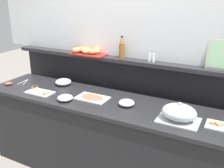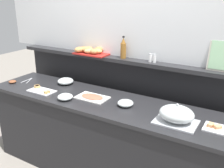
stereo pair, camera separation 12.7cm
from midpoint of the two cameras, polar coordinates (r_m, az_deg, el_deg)
The scene contains 18 objects.
ground_plane at distance 3.41m, azimuth 2.79°, elevation -13.90°, with size 12.00×12.00×0.00m, color gray.
buffet_counter at distance 2.73m, azimuth -2.57°, elevation -12.30°, with size 2.68×0.63×0.88m.
back_ledge_unit at distance 3.02m, azimuth 2.10°, elevation -4.72°, with size 2.88×0.22×1.22m.
sandwich_platter_front at distance 2.20m, azimuth 22.06°, elevation -8.70°, with size 0.29×0.17×0.04m.
sandwich_platter_rear at distance 2.85m, azimuth -17.02°, elevation -1.63°, with size 0.30×0.17×0.04m.
cold_cuts_platter at distance 2.59m, azimuth -5.82°, elevation -3.02°, with size 0.32×0.20×0.02m.
serving_cloche at distance 2.16m, azimuth 13.00°, elevation -6.32°, with size 0.34×0.24×0.17m.
glass_bowl_large at distance 2.41m, azimuth 1.73°, elevation -4.26°, with size 0.15×0.15×0.06m.
glass_bowl_medium at distance 2.57m, azimuth -11.75°, elevation -3.08°, with size 0.15×0.15×0.06m.
glass_bowl_small at distance 3.00m, azimuth -11.94°, elevation 0.38°, with size 0.18×0.18×0.07m.
condiment_bowl_red at distance 3.21m, azimuth -23.02°, elevation 0.12°, with size 0.09×0.09×0.03m, color brown.
condiment_bowl_teal at distance 2.42m, azimuth 11.24°, elevation -4.86°, with size 0.08×0.08×0.03m, color brown.
serving_tongs at distance 3.23m, azimuth -19.91°, elevation 0.43°, with size 0.10×0.19×0.01m.
vinegar_bottle_amber at distance 2.76m, azimuth 0.85°, elevation 7.90°, with size 0.06×0.06×0.24m.
salt_shaker at distance 2.65m, azimuth 6.90°, elevation 5.87°, with size 0.03×0.03×0.09m.
pepper_shaker at distance 2.63m, azimuth 7.80°, elevation 5.76°, with size 0.03×0.03×0.09m.
bread_basket at distance 2.96m, azimuth -6.55°, elevation 7.26°, with size 0.40×0.27×0.08m.
framed_picture at distance 2.51m, azimuth 21.39°, elevation 6.17°, with size 0.22×0.07×0.28m.
Camera 1 is at (1.13, -2.02, 1.88)m, focal length 41.25 mm.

